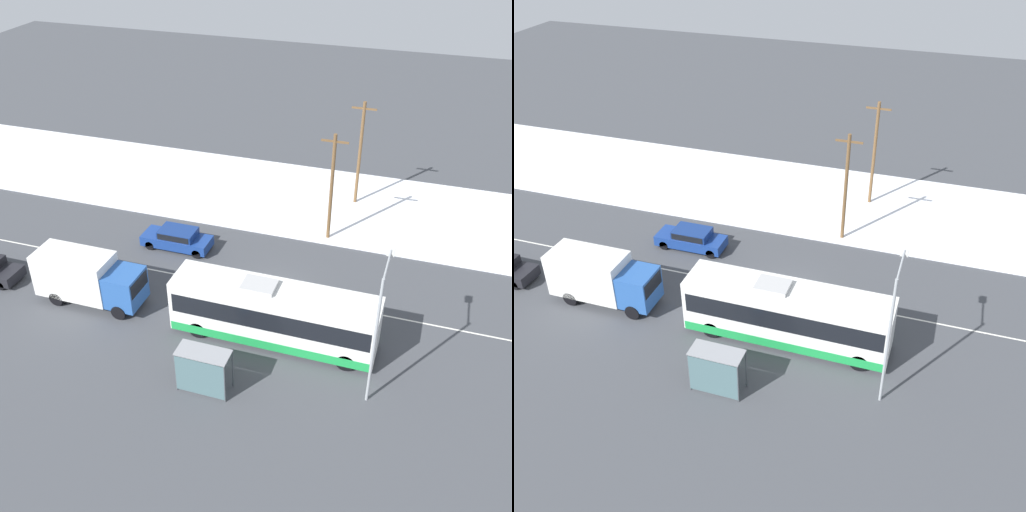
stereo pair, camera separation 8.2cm
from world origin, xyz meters
TOP-DOWN VIEW (x-y plane):
  - ground_plane at (0.00, 0.00)m, footprint 120.00×120.00m
  - snow_lot at (0.00, 12.43)m, footprint 80.00×11.76m
  - lane_marking_center at (0.00, 0.00)m, footprint 60.00×0.12m
  - city_bus at (1.23, -3.96)m, footprint 11.28×2.57m
  - box_truck at (-10.21, -4.07)m, footprint 6.49×2.30m
  - sedan_car at (-7.72, 2.98)m, footprint 4.73×1.80m
  - pedestrian_at_stop at (-0.73, -7.28)m, footprint 0.56×0.25m
  - bus_shelter at (-0.94, -8.88)m, footprint 2.65×1.20m
  - streetlamp at (6.89, -6.25)m, footprint 0.36×2.95m
  - utility_pole_roadside at (1.78, 7.38)m, footprint 1.80×0.24m
  - utility_pole_snowlot at (2.63, 13.19)m, footprint 1.80×0.24m

SIDE VIEW (x-z plane):
  - ground_plane at x=0.00m, z-range 0.00..0.00m
  - lane_marking_center at x=0.00m, z-range 0.00..0.00m
  - snow_lot at x=0.00m, z-range 0.00..0.12m
  - sedan_car at x=-7.72m, z-range 0.07..1.51m
  - pedestrian_at_stop at x=-0.73m, z-range 0.18..1.74m
  - bus_shelter at x=-0.94m, z-range 0.47..2.87m
  - box_truck at x=-10.21m, z-range 0.15..3.29m
  - city_bus at x=1.23m, z-range -0.04..3.52m
  - utility_pole_roadside at x=1.78m, z-range 0.19..7.95m
  - utility_pole_snowlot at x=2.63m, z-range 0.19..8.25m
  - streetlamp at x=6.89m, z-range 1.01..8.32m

